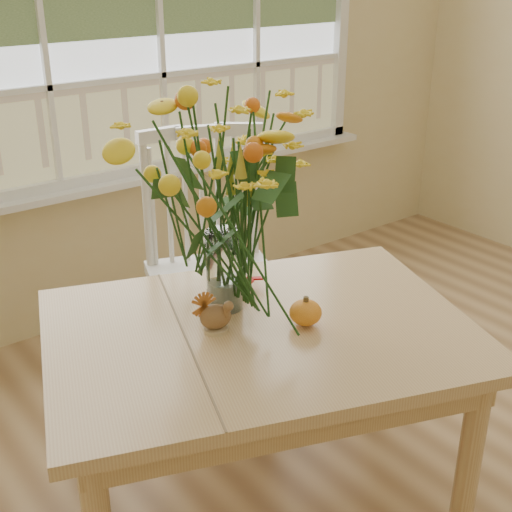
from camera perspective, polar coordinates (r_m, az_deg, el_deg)
wall_back at (r=3.32m, az=-8.31°, el=18.22°), size 4.00×0.02×2.70m
dining_table at (r=2.06m, az=0.34°, el=-8.10°), size 1.46×1.25×0.66m
windsor_chair at (r=2.70m, az=-3.89°, el=0.18°), size 0.61×0.60×1.04m
flower_vase at (r=1.98m, az=-2.78°, el=5.36°), size 0.52×0.52×0.62m
pumpkin at (r=2.01m, az=4.15°, el=-4.82°), size 0.10×0.10×0.08m
turkey_figurine at (r=1.98m, az=-3.39°, el=-5.08°), size 0.11×0.09×0.12m
dark_gourd at (r=2.22m, az=-1.68°, el=-2.07°), size 0.13×0.08×0.06m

